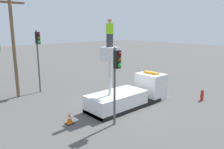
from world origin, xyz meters
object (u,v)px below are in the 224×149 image
Objects in this scene: worker at (110,33)px; traffic_light_across at (38,49)px; traffic_cone_rear at (69,118)px; utility_pole at (14,44)px; fire_hydrant at (202,95)px; bucket_truck at (130,94)px; traffic_light_pole at (116,71)px.

worker reaches higher than traffic_light_across.
traffic_cone_rear is 0.09× the size of utility_pole.
fire_hydrant is at bearing -45.42° from utility_pole.
fire_hydrant is (6.95, -3.13, -4.86)m from worker.
traffic_cone_rear is 8.40m from utility_pole.
utility_pole reaches higher than bucket_truck.
utility_pole reaches higher than worker.
worker is 2.44× the size of traffic_cone_rear.
traffic_light_pole reaches higher than traffic_cone_rear.
utility_pole reaches higher than traffic_light_pole.
traffic_light_across is 8.31m from traffic_cone_rear.
utility_pole is at bearing 126.13° from bucket_truck.
bucket_truck is 8.83m from traffic_light_across.
utility_pole is (-0.42, 7.35, 4.04)m from traffic_cone_rear.
bucket_truck is 3.87× the size of worker.
bucket_truck is 9.45× the size of traffic_cone_rear.
traffic_cone_rear is (-3.10, 0.15, -4.95)m from worker.
traffic_light_across is at bearing 101.63° from worker.
bucket_truck reaches higher than fire_hydrant.
worker is 0.32× the size of traffic_light_across.
traffic_light_across reaches higher than traffic_light_pole.
worker reaches higher than bucket_truck.
worker reaches higher than fire_hydrant.
traffic_light_across is at bearing 128.58° from fire_hydrant.
traffic_light_across is 2.05m from utility_pole.
traffic_light_across reaches higher than traffic_cone_rear.
utility_pole is (-5.47, 7.50, 3.58)m from bucket_truck.
fire_hydrant is (8.50, -10.65, -3.40)m from traffic_light_across.
utility_pole is at bearing 134.58° from fire_hydrant.
traffic_light_across reaches higher than bucket_truck.
worker is at bearing -64.82° from utility_pole.
bucket_truck reaches higher than traffic_cone_rear.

